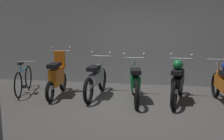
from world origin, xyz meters
TOP-DOWN VIEW (x-y plane):
  - ground_plane at (0.00, 0.00)m, footprint 80.00×80.00m
  - back_wall at (0.00, 2.70)m, footprint 16.00×0.30m
  - motorbike_slot_0 at (-2.09, 0.85)m, footprint 0.59×1.68m
  - motorbike_slot_1 at (-1.04, 0.94)m, footprint 0.59×1.95m
  - motorbike_slot_2 at (-0.00, 0.70)m, footprint 0.59×1.94m
  - motorbike_slot_3 at (1.05, 0.76)m, footprint 0.63×1.93m
  - motorbike_slot_4 at (2.09, 0.71)m, footprint 0.56×1.95m
  - bicycle at (-3.12, 0.99)m, footprint 0.54×1.70m

SIDE VIEW (x-z plane):
  - ground_plane at x=0.00m, z-range 0.00..0.00m
  - bicycle at x=-3.12m, z-range -0.08..0.80m
  - motorbike_slot_1 at x=-1.04m, z-range -0.08..1.07m
  - motorbike_slot_2 at x=0.00m, z-range -0.08..1.07m
  - motorbike_slot_4 at x=2.09m, z-range -0.02..1.07m
  - motorbike_slot_0 at x=-2.09m, z-range -0.12..1.17m
  - motorbike_slot_3 at x=1.05m, z-range -0.05..1.10m
  - back_wall at x=0.00m, z-range 0.00..2.82m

